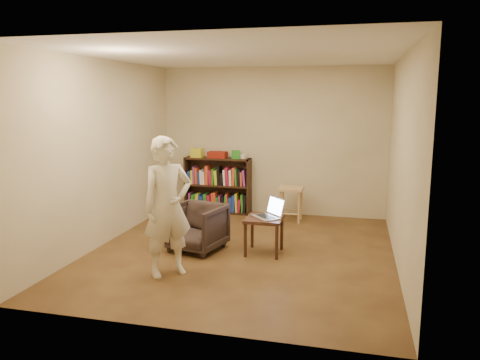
% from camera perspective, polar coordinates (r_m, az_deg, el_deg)
% --- Properties ---
extents(floor, '(4.50, 4.50, 0.00)m').
position_cam_1_polar(floor, '(6.44, 0.24, -8.73)').
color(floor, '#402614').
rests_on(floor, ground).
extents(ceiling, '(4.50, 4.50, 0.00)m').
position_cam_1_polar(ceiling, '(6.12, 0.26, 14.99)').
color(ceiling, white).
rests_on(ceiling, wall_back).
extents(wall_back, '(4.00, 0.00, 4.00)m').
position_cam_1_polar(wall_back, '(8.34, 3.94, 4.70)').
color(wall_back, beige).
rests_on(wall_back, floor).
extents(wall_left, '(0.00, 4.50, 4.50)m').
position_cam_1_polar(wall_left, '(6.90, -16.14, 3.22)').
color(wall_left, beige).
rests_on(wall_left, floor).
extents(wall_right, '(0.00, 4.50, 4.50)m').
position_cam_1_polar(wall_right, '(6.00, 19.16, 2.09)').
color(wall_right, beige).
rests_on(wall_right, floor).
extents(bookshelf, '(1.20, 0.30, 1.00)m').
position_cam_1_polar(bookshelf, '(8.53, -2.69, -1.01)').
color(bookshelf, black).
rests_on(bookshelf, floor).
extents(box_yellow, '(0.21, 0.16, 0.16)m').
position_cam_1_polar(box_yellow, '(8.51, -5.26, 3.31)').
color(box_yellow, yellow).
rests_on(box_yellow, bookshelf).
extents(red_cloth, '(0.33, 0.25, 0.11)m').
position_cam_1_polar(red_cloth, '(8.43, -2.76, 3.10)').
color(red_cloth, maroon).
rests_on(red_cloth, bookshelf).
extents(box_green, '(0.17, 0.17, 0.14)m').
position_cam_1_polar(box_green, '(8.30, -0.52, 3.12)').
color(box_green, '#288022').
rests_on(box_green, bookshelf).
extents(box_white, '(0.12, 0.12, 0.08)m').
position_cam_1_polar(box_white, '(8.33, 0.38, 2.91)').
color(box_white, white).
rests_on(box_white, bookshelf).
extents(stool, '(0.40, 0.40, 0.58)m').
position_cam_1_polar(stool, '(7.92, 6.22, -1.70)').
color(stool, tan).
rests_on(stool, floor).
extents(armchair, '(0.83, 0.84, 0.64)m').
position_cam_1_polar(armchair, '(6.45, -5.36, -5.77)').
color(armchair, '#2E211E').
rests_on(armchair, floor).
extents(side_table, '(0.48, 0.48, 0.49)m').
position_cam_1_polar(side_table, '(6.27, 2.95, -5.34)').
color(side_table, black).
rests_on(side_table, floor).
extents(laptop, '(0.48, 0.48, 0.27)m').
position_cam_1_polar(laptop, '(6.26, 3.61, -4.02)').
color(laptop, silver).
rests_on(laptop, side_table).
extents(person, '(0.70, 0.70, 1.64)m').
position_cam_1_polar(person, '(5.49, -8.81, -3.25)').
color(person, beige).
rests_on(person, floor).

